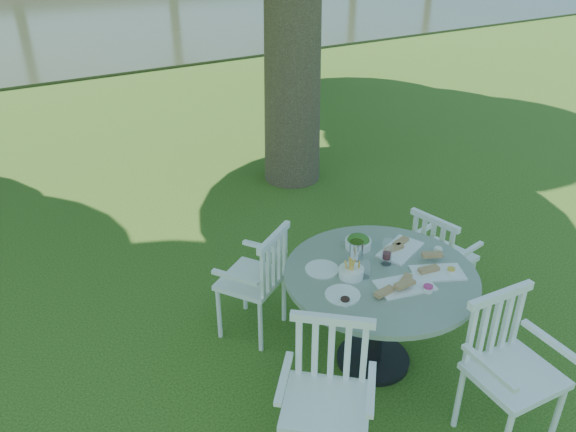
# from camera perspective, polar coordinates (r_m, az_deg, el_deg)

# --- Properties ---
(ground) EXTENTS (140.00, 140.00, 0.00)m
(ground) POSITION_cam_1_polar(r_m,az_deg,el_deg) (4.99, 1.22, -9.58)
(ground) COLOR #21410D
(ground) RESTS_ON ground
(table) EXTENTS (1.38, 1.38, 0.82)m
(table) POSITION_cam_1_polar(r_m,az_deg,el_deg) (4.14, 9.24, -7.54)
(table) COLOR black
(table) RESTS_ON ground
(chair_ne) EXTENTS (0.50, 0.52, 0.91)m
(chair_ne) POSITION_cam_1_polar(r_m,az_deg,el_deg) (4.92, 14.94, -3.67)
(chair_ne) COLOR white
(chair_ne) RESTS_ON ground
(chair_nw) EXTENTS (0.65, 0.64, 0.95)m
(chair_nw) POSITION_cam_1_polar(r_m,az_deg,el_deg) (4.44, -2.70, -6.02)
(chair_nw) COLOR white
(chair_nw) RESTS_ON ground
(chair_sw) EXTENTS (0.69, 0.69, 1.00)m
(chair_sw) POSITION_cam_1_polar(r_m,az_deg,el_deg) (3.50, 4.11, -16.66)
(chair_sw) COLOR white
(chair_sw) RESTS_ON ground
(chair_se) EXTENTS (0.55, 0.52, 1.01)m
(chair_se) POSITION_cam_1_polar(r_m,az_deg,el_deg) (3.90, 21.14, -13.16)
(chair_se) COLOR white
(chair_se) RESTS_ON ground
(tableware) EXTENTS (1.09, 0.85, 0.20)m
(tableware) POSITION_cam_1_polar(r_m,az_deg,el_deg) (4.08, 8.60, -4.66)
(tableware) COLOR white
(tableware) RESTS_ON table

